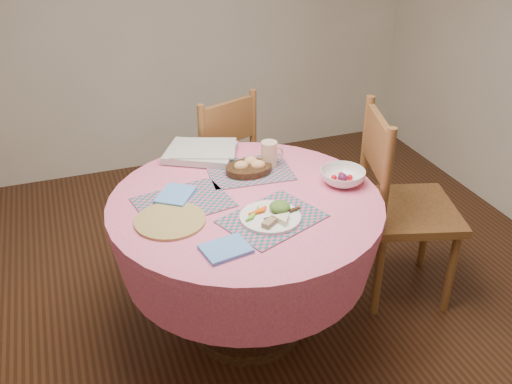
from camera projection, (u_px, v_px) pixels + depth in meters
ground at (247, 326)px, 2.92m from camera, size 4.00×4.00×0.00m
dining_table at (246, 236)px, 2.65m from camera, size 1.24×1.24×0.75m
chair_right at (399, 203)px, 2.92m from camera, size 0.58×0.60×1.05m
chair_back at (216, 163)px, 3.42m from camera, size 0.56×0.55×0.96m
placemat_front at (272, 219)px, 2.41m from camera, size 0.48×0.43×0.01m
placemat_left at (183, 202)px, 2.53m from camera, size 0.45×0.37×0.01m
placemat_back at (249, 171)px, 2.79m from camera, size 0.42×0.33×0.01m
wicker_trivet at (170, 220)px, 2.39m from camera, size 0.30×0.30×0.01m
napkin_near at (226, 249)px, 2.21m from camera, size 0.20×0.17×0.01m
napkin_far at (176, 195)px, 2.56m from camera, size 0.22×0.23×0.01m
dinner_plate at (272, 216)px, 2.39m from camera, size 0.26×0.26×0.05m
bread_bowl at (249, 167)px, 2.76m from camera, size 0.23×0.23×0.08m
latte_mug at (270, 154)px, 2.80m from camera, size 0.12×0.08×0.13m
fruit_bowl at (343, 177)px, 2.67m from camera, size 0.23×0.23×0.07m
newspaper_stack at (201, 152)px, 2.92m from camera, size 0.43×0.40×0.04m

